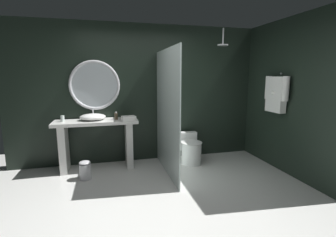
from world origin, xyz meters
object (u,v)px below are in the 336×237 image
at_px(tumbler_cup, 62,119).
at_px(soap_dispenser, 116,116).
at_px(rain_shower_head, 223,43).
at_px(folded_hand_towel, 129,118).
at_px(round_wall_mirror, 95,85).
at_px(waste_bin, 85,170).
at_px(vessel_sink, 93,117).
at_px(hanging_bathrobe, 276,93).
at_px(toilet, 190,149).

relative_size(tumbler_cup, soap_dispenser, 0.73).
height_order(rain_shower_head, folded_hand_towel, rain_shower_head).
bearing_deg(round_wall_mirror, waste_bin, -105.81).
distance_m(vessel_sink, hanging_bathrobe, 3.22).
distance_m(hanging_bathrobe, folded_hand_towel, 2.60).
xyz_separation_m(tumbler_cup, waste_bin, (0.36, -0.47, -0.78)).
distance_m(tumbler_cup, toilet, 2.36).
bearing_deg(folded_hand_towel, vessel_sink, 164.09).
bearing_deg(folded_hand_towel, round_wall_mirror, 146.09).
height_order(soap_dispenser, round_wall_mirror, round_wall_mirror).
relative_size(waste_bin, folded_hand_towel, 1.32).
bearing_deg(round_wall_mirror, rain_shower_head, -9.47).
relative_size(vessel_sink, folded_hand_towel, 1.92).
bearing_deg(waste_bin, vessel_sink, 73.86).
bearing_deg(tumbler_cup, round_wall_mirror, 20.58).
xyz_separation_m(soap_dispenser, rain_shower_head, (1.95, -0.15, 1.28)).
xyz_separation_m(vessel_sink, toilet, (1.76, -0.16, -0.68)).
bearing_deg(toilet, soap_dispenser, 174.96).
bearing_deg(rain_shower_head, folded_hand_towel, 179.68).
bearing_deg(toilet, rain_shower_head, -2.69).
height_order(vessel_sink, rain_shower_head, rain_shower_head).
relative_size(toilet, folded_hand_towel, 2.42).
bearing_deg(soap_dispenser, hanging_bathrobe, -15.40).
relative_size(soap_dispenser, waste_bin, 0.46).
relative_size(tumbler_cup, hanging_bathrobe, 0.15).
height_order(soap_dispenser, folded_hand_towel, soap_dispenser).
xyz_separation_m(rain_shower_head, waste_bin, (-2.49, -0.29, -2.07)).
height_order(soap_dispenser, hanging_bathrobe, hanging_bathrobe).
height_order(vessel_sink, toilet, vessel_sink).
bearing_deg(soap_dispenser, rain_shower_head, -4.33).
bearing_deg(tumbler_cup, rain_shower_head, -3.57).
bearing_deg(vessel_sink, tumbler_cup, -179.31).
xyz_separation_m(vessel_sink, tumbler_cup, (-0.49, -0.01, -0.01)).
distance_m(waste_bin, folded_hand_towel, 1.11).
relative_size(rain_shower_head, toilet, 0.55).
bearing_deg(tumbler_cup, hanging_bathrobe, -12.14).
distance_m(tumbler_cup, rain_shower_head, 3.13).
height_order(tumbler_cup, toilet, tumbler_cup).
distance_m(hanging_bathrobe, toilet, 1.84).
bearing_deg(rain_shower_head, round_wall_mirror, 170.53).
bearing_deg(hanging_bathrobe, waste_bin, 174.59).
relative_size(hanging_bathrobe, folded_hand_towel, 2.93).
bearing_deg(hanging_bathrobe, soap_dispenser, 164.60).
distance_m(vessel_sink, rain_shower_head, 2.69).
bearing_deg(soap_dispenser, round_wall_mirror, 145.74).
bearing_deg(tumbler_cup, waste_bin, -52.49).
xyz_separation_m(hanging_bathrobe, toilet, (-1.33, 0.62, -1.10)).
bearing_deg(waste_bin, soap_dispenser, 39.18).
bearing_deg(folded_hand_towel, rain_shower_head, -0.32).
distance_m(rain_shower_head, waste_bin, 3.25).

